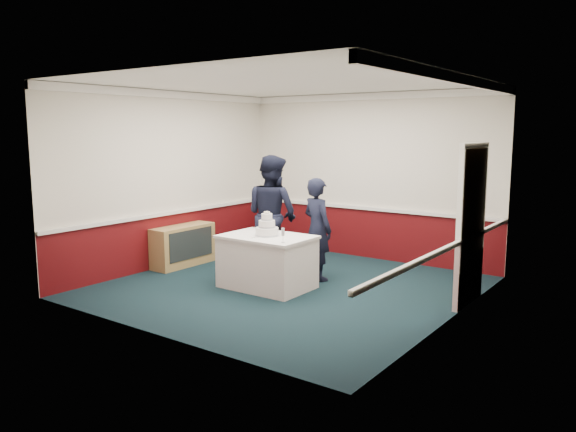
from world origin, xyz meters
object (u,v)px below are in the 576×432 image
Objects in this scene: champagne_flute at (283,233)px; person_woman at (317,229)px; wedding_cake at (267,228)px; person_man at (272,215)px; cake_table at (267,261)px; sideboard at (183,246)px; cake_knife at (257,237)px.

person_woman is (-0.15, 1.11, -0.12)m from champagne_flute.
wedding_cake is 0.19× the size of person_man.
cake_table is 6.44× the size of champagne_flute.
wedding_cake reaches higher than champagne_flute.
person_woman reaches higher than wedding_cake.
wedding_cake is at bearing 131.02° from person_man.
person_man reaches higher than champagne_flute.
person_woman is (0.83, 0.08, -0.17)m from person_man.
sideboard is 2.13m from wedding_cake.
wedding_cake is 0.23m from cake_knife.
champagne_flute is at bearing 142.01° from person_man.
sideboard is 5.45× the size of cake_knife.
cake_knife is (-0.03, -0.20, -0.11)m from wedding_cake.
wedding_cake reaches higher than cake_table.
cake_table is 1.06m from person_man.
sideboard is 0.91× the size of cake_table.
sideboard is 2.50m from person_woman.
sideboard is 0.75× the size of person_woman.
sideboard is 5.85× the size of champagne_flute.
wedding_cake is 1.78× the size of champagne_flute.
champagne_flute is (0.50, -0.28, 0.53)m from cake_table.
wedding_cake is 0.57m from champagne_flute.
person_woman reaches higher than cake_knife.
sideboard is 3.30× the size of wedding_cake.
cake_table is (2.04, -0.25, 0.05)m from sideboard.
person_man reaches higher than cake_knife.
champagne_flute is 0.11× the size of person_man.
sideboard is at bearing 173.02° from wedding_cake.
person_man is at bearing 133.49° from champagne_flute.
cake_knife is (2.01, -0.45, 0.44)m from sideboard.
cake_knife is at bearing 88.33° from person_woman.
sideboard is 2.11m from cake_knife.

